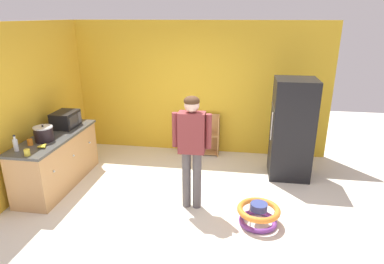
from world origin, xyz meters
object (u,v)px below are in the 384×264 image
at_px(blue_cup, 48,133).
at_px(refrigerator, 292,129).
at_px(bookshelf, 198,137).
at_px(banana_bunch, 43,146).
at_px(standing_person, 192,142).
at_px(baby_walker, 258,214).
at_px(white_cup, 70,118).
at_px(microwave, 66,119).
at_px(crock_pot, 44,134).
at_px(clear_bottle, 16,145).
at_px(orange_cup, 30,142).
at_px(kitchen_counter, 57,160).
at_px(yellow_cup, 27,153).

bearing_deg(blue_cup, refrigerator, 13.92).
bearing_deg(bookshelf, refrigerator, -23.60).
distance_m(bookshelf, banana_bunch, 3.10).
bearing_deg(standing_person, baby_walker, -16.98).
xyz_separation_m(banana_bunch, white_cup, (-0.27, 1.34, 0.02)).
relative_size(microwave, blue_cup, 5.05).
bearing_deg(microwave, crock_pot, -89.31).
distance_m(refrigerator, clear_bottle, 4.46).
bearing_deg(standing_person, bookshelf, 95.53).
height_order(clear_bottle, orange_cup, clear_bottle).
relative_size(bookshelf, banana_bunch, 5.37).
relative_size(clear_bottle, white_cup, 2.59).
relative_size(kitchen_counter, crock_pot, 6.31).
distance_m(crock_pot, orange_cup, 0.24).
xyz_separation_m(orange_cup, white_cup, (-0.02, 1.28, 0.00)).
bearing_deg(refrigerator, banana_bunch, -158.66).
height_order(microwave, orange_cup, microwave).
relative_size(bookshelf, standing_person, 0.49).
xyz_separation_m(orange_cup, yellow_cup, (0.20, -0.38, 0.00)).
bearing_deg(blue_cup, kitchen_counter, 17.05).
bearing_deg(baby_walker, standing_person, 163.02).
height_order(kitchen_counter, baby_walker, kitchen_counter).
height_order(kitchen_counter, orange_cup, orange_cup).
distance_m(clear_bottle, yellow_cup, 0.30).
xyz_separation_m(baby_walker, microwave, (-3.38, 1.10, 0.88)).
xyz_separation_m(crock_pot, yellow_cup, (0.09, -0.58, -0.07)).
bearing_deg(crock_pot, orange_cup, -118.59).
height_order(clear_bottle, yellow_cup, clear_bottle).
distance_m(kitchen_counter, standing_person, 2.48).
height_order(microwave, yellow_cup, microwave).
distance_m(microwave, clear_bottle, 1.16).
height_order(white_cup, yellow_cup, same).
relative_size(crock_pot, white_cup, 3.10).
height_order(crock_pot, yellow_cup, crock_pot).
distance_m(white_cup, blue_cup, 0.85).
bearing_deg(baby_walker, bookshelf, 116.43).
height_order(microwave, banana_bunch, microwave).
height_order(refrigerator, baby_walker, refrigerator).
height_order(bookshelf, standing_person, standing_person).
height_order(refrigerator, standing_person, refrigerator).
distance_m(clear_bottle, orange_cup, 0.25).
xyz_separation_m(crock_pot, clear_bottle, (-0.17, -0.44, -0.02)).
height_order(kitchen_counter, bookshelf, kitchen_counter).
bearing_deg(orange_cup, white_cup, 91.03).
distance_m(kitchen_counter, clear_bottle, 0.90).
distance_m(kitchen_counter, refrigerator, 4.10).
bearing_deg(crock_pot, refrigerator, 17.22).
bearing_deg(standing_person, white_cup, 154.90).
xyz_separation_m(clear_bottle, blue_cup, (0.10, 0.67, -0.05)).
relative_size(bookshelf, baby_walker, 1.41).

